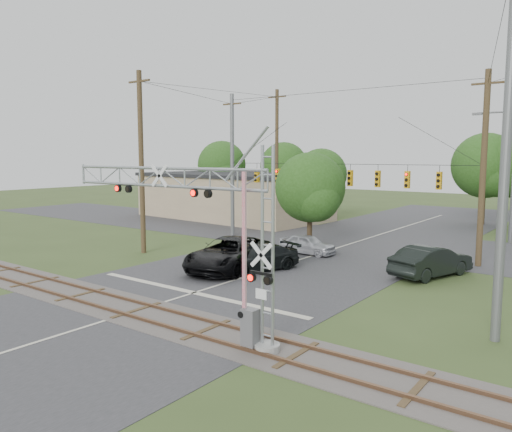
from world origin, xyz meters
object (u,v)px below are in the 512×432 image
Objects in this scene: traffic_signal_span at (348,170)px; commercial_building at (233,196)px; car_dark at (258,258)px; streetlight at (505,171)px; sedan_silver at (307,244)px; crossing_gantry at (198,219)px; pickup_black at (229,254)px.

traffic_signal_span reaches higher than commercial_building.
streetlight is at bearing 78.42° from car_dark.
sedan_silver is 20.85m from commercial_building.
streetlight is (8.54, 6.89, -0.11)m from traffic_signal_span.
commercial_building is at bearing 127.33° from crossing_gantry.
traffic_signal_span is at bearing 102.18° from car_dark.
traffic_signal_span is (-3.11, 18.36, 1.31)m from crossing_gantry.
pickup_black is at bearing -46.63° from commercial_building.
crossing_gantry reaches higher than commercial_building.
crossing_gantry is 16.54m from sedan_silver.
car_dark is (-4.40, 9.60, -3.55)m from crossing_gantry.
streetlight is (9.83, 15.65, 4.75)m from car_dark.
crossing_gantry is 0.50× the size of commercial_building.
sedan_silver is at bearing 112.53° from car_dark.
pickup_black is (-5.82, 8.73, -3.35)m from crossing_gantry.
streetlight reaches higher than commercial_building.
pickup_black is 0.32× the size of commercial_building.
crossing_gantry reaches higher than pickup_black.
commercial_building is 27.01m from streetlight.
traffic_signal_span is at bearing -141.11° from streetlight.
car_dark is 0.52× the size of streetlight.
pickup_black is 0.68× the size of streetlight.
traffic_signal_span is 10.97m from streetlight.
crossing_gantry is 0.54× the size of traffic_signal_span.
crossing_gantry is 11.14m from car_dark.
traffic_signal_span is 0.92× the size of commercial_building.
crossing_gantry is 1.07× the size of streetlight.
pickup_black is (-2.72, -9.62, -4.66)m from traffic_signal_span.
commercial_building is at bearing 116.80° from pickup_black.
traffic_signal_span is at bearing -23.19° from commercial_building.
streetlight reaches higher than crossing_gantry.
sedan_silver is (-4.60, 15.47, -3.62)m from crossing_gantry.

